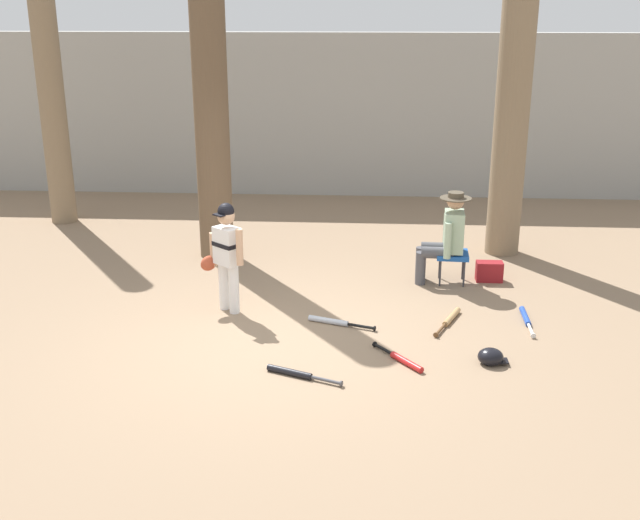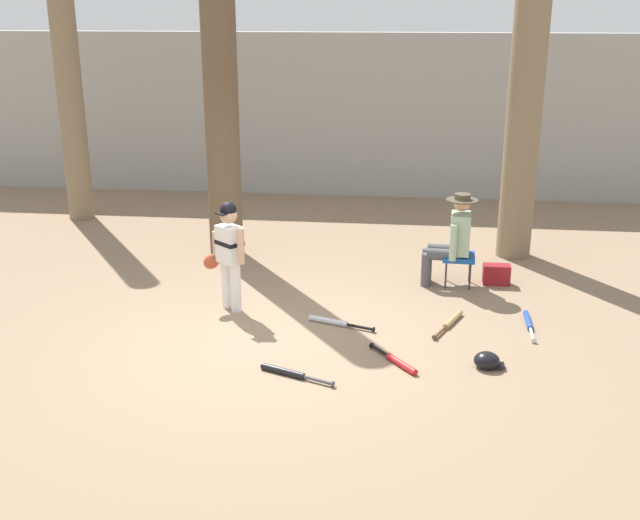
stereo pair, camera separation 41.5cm
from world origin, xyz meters
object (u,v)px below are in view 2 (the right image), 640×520
Objects in this scene: tree_far_left at (70,92)px; bat_blue_youth at (529,323)px; bat_red_barrel at (398,362)px; batting_helmet_black at (487,361)px; seated_spectator at (452,237)px; folding_stool at (459,258)px; bat_aluminum_silver at (333,322)px; tree_behind_spectator at (528,65)px; young_ballplayer at (228,249)px; tree_near_player at (221,97)px; handbag_beside_stool at (496,274)px; bat_wood_tan at (451,321)px; bat_black_composite at (288,373)px.

tree_far_left reaches higher than bat_blue_youth.
tree_far_left is 7.63m from bat_red_barrel.
seated_spectator is at bearing 96.32° from batting_helmet_black.
folding_stool is at bearing 120.60° from bat_blue_youth.
folding_stool is at bearing 45.17° from bat_aluminum_silver.
young_ballplayer is (-3.57, -2.47, -1.92)m from tree_behind_spectator.
tree_behind_spectator is at bearing 5.60° from tree_near_player.
young_ballplayer reaches higher than folding_stool.
seated_spectator is 2.45m from batting_helmet_black.
bat_blue_youth is (0.23, -1.33, -0.10)m from handbag_beside_stool.
tree_behind_spectator reaches higher than bat_blue_youth.
bat_blue_youth is at bearing 6.13° from bat_aluminum_silver.
tree_behind_spectator is 2.61m from seated_spectator.
seated_spectator reaches higher than batting_helmet_black.
folding_stool is 1.47m from bat_blue_youth.
tree_near_player is 4.41m from bat_wood_tan.
tree_near_player reaches higher than bat_aluminum_silver.
bat_black_composite is at bearing -128.45° from handbag_beside_stool.
tree_behind_spectator is 4.84m from bat_red_barrel.
handbag_beside_stool is 2.78m from bat_red_barrel.
handbag_beside_stool is 1.11× the size of batting_helmet_black.
seated_spectator is at bearing -171.50° from handbag_beside_stool.
tree_far_left is at bearing 137.35° from bat_red_barrel.
tree_far_left is at bearing 159.42° from handbag_beside_stool.
bat_wood_tan and bat_blue_youth have the same top height.
seated_spectator is at bearing 123.75° from bat_blue_youth.
young_ballplayer is 1.48m from bat_aluminum_silver.
bat_wood_tan is at bearing -91.73° from seated_spectator.
bat_red_barrel is 1.11m from bat_black_composite.
tree_behind_spectator is at bearing 87.15° from bat_blue_youth.
tree_far_left is at bearing 139.06° from bat_aluminum_silver.
handbag_beside_stool is 1.53m from bat_wood_tan.
young_ballplayer is 1.71× the size of bat_black_composite.
bat_black_composite is at bearing -121.14° from seated_spectator.
bat_blue_youth is (3.44, -0.10, -0.71)m from young_ballplayer.
tree_near_player is 4.73m from bat_red_barrel.
tree_near_player reaches higher than bat_red_barrel.
tree_behind_spectator reaches higher than bat_aluminum_silver.
tree_far_left is (-3.41, 3.71, 1.35)m from young_ballplayer.
tree_far_left is (-6.12, 2.58, 1.73)m from folding_stool.
seated_spectator is 1.61m from bat_blue_youth.
bat_blue_youth is (0.87, 0.07, 0.00)m from bat_wood_tan.
tree_behind_spectator is at bearing 73.97° from handbag_beside_stool.
bat_blue_youth is (0.83, -1.24, -0.61)m from seated_spectator.
young_ballplayer reaches higher than bat_aluminum_silver.
tree_far_left is at bearing 147.05° from bat_wood_tan.
folding_stool is 6.86m from tree_far_left.
bat_wood_tan is at bearing 105.85° from batting_helmet_black.
folding_stool reaches higher than handbag_beside_stool.
young_ballplayer is at bearing 176.19° from bat_wood_tan.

